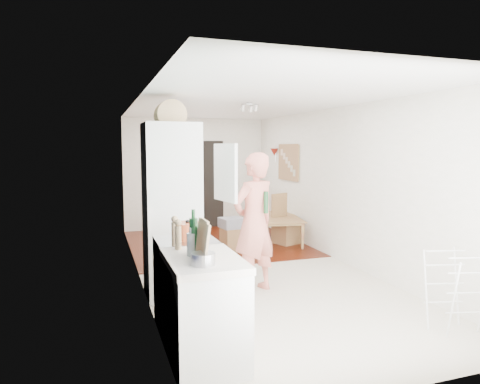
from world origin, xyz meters
TOP-DOWN VIEW (x-y plane):
  - room_shell at (0.00, 0.00)m, footprint 3.20×7.00m
  - floor at (0.00, 0.00)m, footprint 3.20×7.00m
  - wood_floor_overlay at (0.00, 1.85)m, footprint 3.20×3.30m
  - sage_wall_panel at (-1.59, -2.00)m, footprint 0.02×3.00m
  - tile_splashback at (-1.59, -2.55)m, footprint 0.02×1.90m
  - doorway_recess at (0.20, 3.48)m, footprint 0.90×0.04m
  - base_cabinet at (-1.30, -2.55)m, footprint 0.60×0.90m
  - worktop at (-1.30, -2.55)m, footprint 0.62×0.92m
  - range_cooker at (-1.30, -1.80)m, footprint 0.60×0.60m
  - cooker_top at (-1.30, -1.80)m, footprint 0.60×0.60m
  - fridge_housing at (-1.27, -0.78)m, footprint 0.66×0.66m
  - fridge_door at (-0.66, -1.08)m, footprint 0.14×0.56m
  - fridge_interior at (-0.96, -0.78)m, footprint 0.02×0.52m
  - pinboard at (1.58, 1.90)m, footprint 0.03×0.90m
  - pinboard_frame at (1.57, 1.90)m, footprint 0.00×0.94m
  - wall_sconce at (1.54, 2.55)m, footprint 0.18×0.18m
  - person at (-0.25, -1.00)m, footprint 0.91×0.76m
  - dining_table at (1.20, 1.52)m, footprint 0.92×1.35m
  - dining_chair at (1.28, 1.34)m, footprint 0.52×0.52m
  - stool at (0.10, 1.07)m, footprint 0.38×0.38m
  - grey_drape at (0.11, 1.09)m, footprint 0.44×0.44m
  - drying_rack at (1.24, -2.78)m, footprint 0.50×0.47m
  - bread_bin at (-1.26, -0.72)m, footprint 0.38×0.36m
  - red_casserole at (-1.28, -1.79)m, footprint 0.32×0.32m
  - steel_pan at (-1.36, -2.79)m, footprint 0.23×0.23m
  - held_bottle at (-0.14, -1.10)m, footprint 0.06×0.06m
  - bottle_a at (-1.35, -2.42)m, footprint 0.08×0.08m
  - bottle_b at (-1.36, -2.47)m, footprint 0.07×0.07m
  - bottle_c at (-1.38, -2.47)m, footprint 0.10×0.10m
  - pepper_mill_front at (-1.45, -2.21)m, footprint 0.06×0.06m
  - pepper_mill_back at (-1.46, -2.06)m, footprint 0.08×0.08m
  - chopping_boards at (-1.33, -2.66)m, footprint 0.04×0.25m

SIDE VIEW (x-z plane):
  - floor at x=0.00m, z-range -0.01..0.01m
  - wood_floor_overlay at x=0.00m, z-range 0.00..0.01m
  - stool at x=0.10m, z-range 0.00..0.43m
  - dining_table at x=1.20m, z-range 0.00..0.43m
  - drying_rack at x=1.24m, z-range 0.00..0.81m
  - base_cabinet at x=-1.30m, z-range 0.00..0.86m
  - range_cooker at x=-1.30m, z-range 0.00..0.88m
  - dining_chair at x=1.28m, z-range 0.00..0.96m
  - grey_drape at x=0.11m, z-range 0.43..0.61m
  - worktop at x=-1.30m, z-range 0.86..0.92m
  - cooker_top at x=-1.30m, z-range 0.88..0.92m
  - steel_pan at x=-1.36m, z-range 0.92..1.02m
  - doorway_recess at x=0.20m, z-range 0.00..2.00m
  - red_casserole at x=-1.28m, z-range 0.92..1.09m
  - bottle_c at x=-1.38m, z-range 0.92..1.12m
  - pepper_mill_front at x=-1.45m, z-range 0.92..1.14m
  - pepper_mill_back at x=-1.46m, z-range 0.92..1.15m
  - bottle_b at x=-1.36m, z-range 0.92..1.17m
  - person at x=-0.25m, z-range 0.00..2.11m
  - fridge_housing at x=-1.27m, z-range 0.00..2.15m
  - bottle_a at x=-1.35m, z-range 0.92..1.24m
  - chopping_boards at x=-1.33m, z-range 0.92..1.26m
  - tile_splashback at x=-1.59m, z-range 0.90..1.40m
  - held_bottle at x=-0.14m, z-range 1.03..1.30m
  - room_shell at x=0.00m, z-range 0.00..2.50m
  - fridge_door at x=-0.66m, z-range 1.20..1.90m
  - fridge_interior at x=-0.96m, z-range 1.22..1.88m
  - pinboard at x=1.58m, z-range 1.20..1.90m
  - pinboard_frame at x=1.57m, z-range 1.18..1.92m
  - wall_sconce at x=1.54m, z-range 1.67..1.83m
  - sage_wall_panel at x=-1.59m, z-range 1.20..2.50m
  - bread_bin at x=-1.26m, z-range 2.15..2.35m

